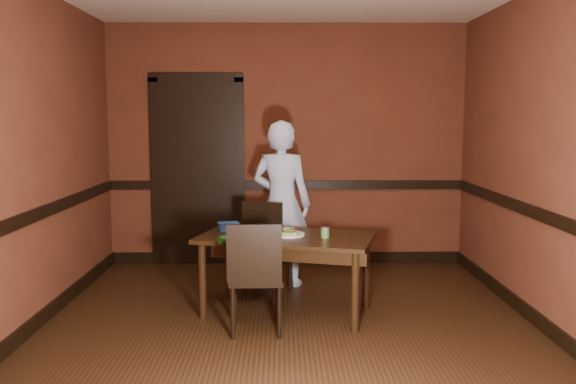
{
  "coord_description": "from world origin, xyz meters",
  "views": [
    {
      "loc": [
        -0.05,
        -4.63,
        1.66
      ],
      "look_at": [
        0.0,
        0.35,
        1.05
      ],
      "focal_mm": 38.0,
      "sensor_mm": 36.0,
      "label": 1
    }
  ],
  "objects_px": {
    "chair_far": "(267,250)",
    "food_tub": "(228,226)",
    "cheese_saucer": "(246,231)",
    "sandwich_plate": "(289,233)",
    "person": "(281,203)",
    "dining_table": "(287,274)",
    "sauce_jar": "(325,232)",
    "chair_near": "(256,276)"
  },
  "relations": [
    {
      "from": "person",
      "to": "food_tub",
      "type": "height_order",
      "value": "person"
    },
    {
      "from": "cheese_saucer",
      "to": "food_tub",
      "type": "height_order",
      "value": "food_tub"
    },
    {
      "from": "person",
      "to": "sandwich_plate",
      "type": "xyz_separation_m",
      "value": [
        0.06,
        -0.91,
        -0.13
      ]
    },
    {
      "from": "person",
      "to": "food_tub",
      "type": "xyz_separation_m",
      "value": [
        -0.47,
        -0.69,
        -0.11
      ]
    },
    {
      "from": "sandwich_plate",
      "to": "dining_table",
      "type": "bearing_deg",
      "value": 164.49
    },
    {
      "from": "chair_near",
      "to": "sandwich_plate",
      "type": "relative_size",
      "value": 3.24
    },
    {
      "from": "dining_table",
      "to": "sandwich_plate",
      "type": "distance_m",
      "value": 0.36
    },
    {
      "from": "dining_table",
      "to": "cheese_saucer",
      "type": "bearing_deg",
      "value": 178.85
    },
    {
      "from": "person",
      "to": "sandwich_plate",
      "type": "bearing_deg",
      "value": 113.1
    },
    {
      "from": "dining_table",
      "to": "food_tub",
      "type": "bearing_deg",
      "value": 172.09
    },
    {
      "from": "dining_table",
      "to": "sauce_jar",
      "type": "bearing_deg",
      "value": -2.71
    },
    {
      "from": "sandwich_plate",
      "to": "cheese_saucer",
      "type": "height_order",
      "value": "sandwich_plate"
    },
    {
      "from": "sandwich_plate",
      "to": "food_tub",
      "type": "bearing_deg",
      "value": 156.98
    },
    {
      "from": "chair_far",
      "to": "cheese_saucer",
      "type": "distance_m",
      "value": 0.51
    },
    {
      "from": "chair_near",
      "to": "sandwich_plate",
      "type": "distance_m",
      "value": 0.57
    },
    {
      "from": "dining_table",
      "to": "chair_near",
      "type": "distance_m",
      "value": 0.52
    },
    {
      "from": "dining_table",
      "to": "chair_far",
      "type": "height_order",
      "value": "chair_far"
    },
    {
      "from": "cheese_saucer",
      "to": "sandwich_plate",
      "type": "bearing_deg",
      "value": -16.45
    },
    {
      "from": "dining_table",
      "to": "sandwich_plate",
      "type": "height_order",
      "value": "sandwich_plate"
    },
    {
      "from": "sauce_jar",
      "to": "cheese_saucer",
      "type": "height_order",
      "value": "sauce_jar"
    },
    {
      "from": "chair_far",
      "to": "food_tub",
      "type": "distance_m",
      "value": 0.52
    },
    {
      "from": "cheese_saucer",
      "to": "chair_near",
      "type": "bearing_deg",
      "value": -78.6
    },
    {
      "from": "dining_table",
      "to": "food_tub",
      "type": "relative_size",
      "value": 6.97
    },
    {
      "from": "chair_far",
      "to": "person",
      "type": "relative_size",
      "value": 0.53
    },
    {
      "from": "chair_near",
      "to": "sandwich_plate",
      "type": "height_order",
      "value": "chair_near"
    },
    {
      "from": "person",
      "to": "sandwich_plate",
      "type": "height_order",
      "value": "person"
    },
    {
      "from": "person",
      "to": "sauce_jar",
      "type": "distance_m",
      "value": 1.08
    },
    {
      "from": "chair_near",
      "to": "sauce_jar",
      "type": "xyz_separation_m",
      "value": [
        0.56,
        0.35,
        0.28
      ]
    },
    {
      "from": "chair_far",
      "to": "sandwich_plate",
      "type": "xyz_separation_m",
      "value": [
        0.19,
        -0.51,
        0.26
      ]
    },
    {
      "from": "sandwich_plate",
      "to": "sauce_jar",
      "type": "height_order",
      "value": "sauce_jar"
    },
    {
      "from": "chair_near",
      "to": "cheese_saucer",
      "type": "relative_size",
      "value": 4.9
    },
    {
      "from": "sauce_jar",
      "to": "cheese_saucer",
      "type": "relative_size",
      "value": 0.48
    },
    {
      "from": "cheese_saucer",
      "to": "food_tub",
      "type": "relative_size",
      "value": 0.87
    },
    {
      "from": "food_tub",
      "to": "sandwich_plate",
      "type": "bearing_deg",
      "value": -41.25
    },
    {
      "from": "dining_table",
      "to": "chair_far",
      "type": "relative_size",
      "value": 1.66
    },
    {
      "from": "chair_far",
      "to": "person",
      "type": "bearing_deg",
      "value": 88.89
    },
    {
      "from": "dining_table",
      "to": "person",
      "type": "distance_m",
      "value": 1.03
    },
    {
      "from": "sauce_jar",
      "to": "dining_table",
      "type": "bearing_deg",
      "value": 161.93
    },
    {
      "from": "dining_table",
      "to": "person",
      "type": "relative_size",
      "value": 0.88
    },
    {
      "from": "cheese_saucer",
      "to": "sauce_jar",
      "type": "bearing_deg",
      "value": -17.25
    },
    {
      "from": "chair_near",
      "to": "sandwich_plate",
      "type": "bearing_deg",
      "value": -121.58
    },
    {
      "from": "person",
      "to": "cheese_saucer",
      "type": "distance_m",
      "value": 0.87
    }
  ]
}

